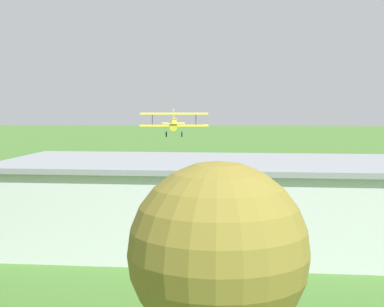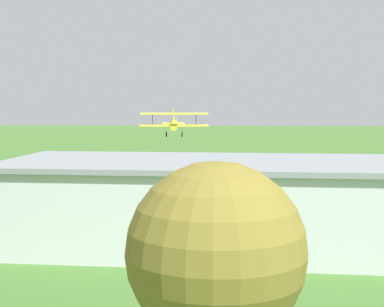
{
  "view_description": "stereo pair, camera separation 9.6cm",
  "coord_description": "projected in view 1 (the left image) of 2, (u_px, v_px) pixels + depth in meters",
  "views": [
    {
      "loc": [
        -5.74,
        70.22,
        9.89
      ],
      "look_at": [
        -1.53,
        11.27,
        4.79
      ],
      "focal_mm": 52.64,
      "sensor_mm": 36.0,
      "label": 1
    },
    {
      "loc": [
        -5.84,
        70.21,
        9.89
      ],
      "look_at": [
        -1.53,
        11.27,
        4.79
      ],
      "focal_mm": 52.64,
      "sensor_mm": 36.0,
      "label": 2
    }
  ],
  "objects": [
    {
      "name": "biplane",
      "position": [
        174.0,
        123.0,
        68.16
      ],
      "size": [
        8.5,
        7.68,
        3.42
      ],
      "color": "yellow"
    },
    {
      "name": "person_crossing_taxiway",
      "position": [
        55.0,
        208.0,
        49.68
      ],
      "size": [
        0.44,
        0.44,
        1.68
      ],
      "color": "beige",
      "rests_on": "ground_plane"
    },
    {
      "name": "person_near_hangar_door",
      "position": [
        116.0,
        201.0,
        53.92
      ],
      "size": [
        0.53,
        0.53,
        1.54
      ],
      "color": "#B23333",
      "rests_on": "ground_plane"
    },
    {
      "name": "car_yellow",
      "position": [
        46.0,
        202.0,
        52.6
      ],
      "size": [
        1.89,
        4.03,
        1.66
      ],
      "color": "gold",
      "rests_on": "ground_plane"
    },
    {
      "name": "person_watching_takeoff",
      "position": [
        84.0,
        200.0,
        54.41
      ],
      "size": [
        0.38,
        0.38,
        1.53
      ],
      "color": "orange",
      "rests_on": "ground_plane"
    },
    {
      "name": "tree_by_windsock",
      "position": [
        218.0,
        252.0,
        17.12
      ],
      "size": [
        5.56,
        5.56,
        8.22
      ],
      "color": "brown",
      "rests_on": "ground_plane"
    },
    {
      "name": "hangar",
      "position": [
        232.0,
        203.0,
        39.56
      ],
      "size": [
        32.48,
        14.21,
        6.03
      ],
      "color": "silver",
      "rests_on": "ground_plane"
    },
    {
      "name": "ground_plane",
      "position": [
        186.0,
        184.0,
        71.04
      ],
      "size": [
        400.0,
        400.0,
        0.0
      ],
      "primitive_type": "plane",
      "color": "#3D6628"
    }
  ]
}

